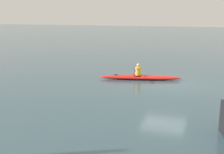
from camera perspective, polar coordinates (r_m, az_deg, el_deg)
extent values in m
plane|color=#334C56|center=(16.59, 10.59, -1.26)|extent=(160.00, 160.00, 0.00)
ellipsoid|color=red|center=(17.33, 5.62, -0.05)|extent=(4.89, 1.88, 0.28)
torus|color=black|center=(17.31, 5.11, 0.34)|extent=(0.73, 0.73, 0.04)
cylinder|color=black|center=(17.35, 0.79, 0.46)|extent=(0.18, 0.18, 0.02)
cylinder|color=yellow|center=(17.25, 5.24, 1.20)|extent=(0.33, 0.33, 0.49)
sphere|color=tan|center=(17.19, 5.26, 2.36)|extent=(0.21, 0.21, 0.21)
cylinder|color=black|center=(17.25, 4.58, 1.30)|extent=(0.56, 2.01, 0.03)
ellipsoid|color=red|center=(16.23, 4.53, 0.60)|extent=(0.14, 0.40, 0.17)
ellipsoid|color=red|center=(18.27, 4.62, 1.92)|extent=(0.14, 0.40, 0.17)
cylinder|color=tan|center=(16.98, 4.97, 1.22)|extent=(0.24, 0.26, 0.34)
cylinder|color=tan|center=(17.50, 4.98, 1.55)|extent=(0.18, 0.31, 0.34)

